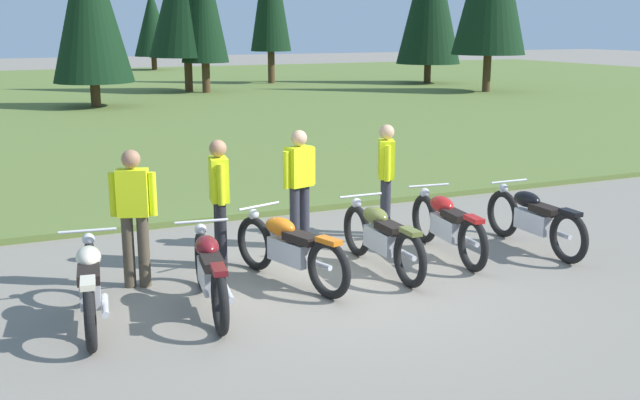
{
  "coord_description": "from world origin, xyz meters",
  "views": [
    {
      "loc": [
        -3.8,
        -7.9,
        3.07
      ],
      "look_at": [
        0.0,
        0.6,
        0.9
      ],
      "focal_mm": 42.09,
      "sensor_mm": 36.0,
      "label": 1
    }
  ],
  "objects_px": {
    "rider_near_row_end": "(219,196)",
    "rider_in_hivis_vest": "(134,210)",
    "motorcycle_olive": "(381,237)",
    "motorcycle_red": "(447,224)",
    "motorcycle_black": "(534,219)",
    "rider_checking_bike": "(299,181)",
    "motorcycle_orange": "(289,248)",
    "motorcycle_cream": "(90,284)",
    "rider_with_back_turned": "(386,173)",
    "motorcycle_maroon": "(210,272)"
  },
  "relations": [
    {
      "from": "rider_checking_bike",
      "to": "motorcycle_red",
      "type": "bearing_deg",
      "value": -35.67
    },
    {
      "from": "rider_checking_bike",
      "to": "rider_near_row_end",
      "type": "xyz_separation_m",
      "value": [
        -1.28,
        -0.41,
        0.0
      ]
    },
    {
      "from": "motorcycle_maroon",
      "to": "rider_near_row_end",
      "type": "height_order",
      "value": "rider_near_row_end"
    },
    {
      "from": "motorcycle_orange",
      "to": "rider_near_row_end",
      "type": "distance_m",
      "value": 1.23
    },
    {
      "from": "rider_near_row_end",
      "to": "rider_in_hivis_vest",
      "type": "xyz_separation_m",
      "value": [
        -1.14,
        -0.33,
        0.0
      ]
    },
    {
      "from": "motorcycle_maroon",
      "to": "rider_in_hivis_vest",
      "type": "height_order",
      "value": "rider_in_hivis_vest"
    },
    {
      "from": "motorcycle_olive",
      "to": "rider_with_back_turned",
      "type": "distance_m",
      "value": 1.71
    },
    {
      "from": "motorcycle_red",
      "to": "rider_near_row_end",
      "type": "distance_m",
      "value": 3.09
    },
    {
      "from": "motorcycle_cream",
      "to": "motorcycle_olive",
      "type": "distance_m",
      "value": 3.66
    },
    {
      "from": "motorcycle_olive",
      "to": "rider_checking_bike",
      "type": "bearing_deg",
      "value": 112.11
    },
    {
      "from": "rider_with_back_turned",
      "to": "rider_near_row_end",
      "type": "xyz_separation_m",
      "value": [
        -2.67,
        -0.43,
        0.0
      ]
    },
    {
      "from": "motorcycle_black",
      "to": "motorcycle_orange",
      "type": "bearing_deg",
      "value": 178.98
    },
    {
      "from": "motorcycle_olive",
      "to": "rider_checking_bike",
      "type": "relative_size",
      "value": 1.26
    },
    {
      "from": "motorcycle_cream",
      "to": "motorcycle_red",
      "type": "distance_m",
      "value": 4.78
    },
    {
      "from": "rider_checking_bike",
      "to": "rider_near_row_end",
      "type": "height_order",
      "value": "same"
    },
    {
      "from": "motorcycle_maroon",
      "to": "motorcycle_black",
      "type": "xyz_separation_m",
      "value": [
        4.78,
        0.39,
        0.0
      ]
    },
    {
      "from": "motorcycle_red",
      "to": "rider_near_row_end",
      "type": "relative_size",
      "value": 1.26
    },
    {
      "from": "motorcycle_maroon",
      "to": "motorcycle_olive",
      "type": "relative_size",
      "value": 1.0
    },
    {
      "from": "motorcycle_cream",
      "to": "motorcycle_maroon",
      "type": "bearing_deg",
      "value": -5.34
    },
    {
      "from": "motorcycle_black",
      "to": "rider_with_back_turned",
      "type": "bearing_deg",
      "value": 137.0
    },
    {
      "from": "rider_near_row_end",
      "to": "rider_in_hivis_vest",
      "type": "height_order",
      "value": "same"
    },
    {
      "from": "rider_with_back_turned",
      "to": "rider_in_hivis_vest",
      "type": "height_order",
      "value": "same"
    },
    {
      "from": "rider_in_hivis_vest",
      "to": "rider_near_row_end",
      "type": "bearing_deg",
      "value": 16.24
    },
    {
      "from": "motorcycle_maroon",
      "to": "motorcycle_olive",
      "type": "height_order",
      "value": "same"
    },
    {
      "from": "rider_with_back_turned",
      "to": "rider_checking_bike",
      "type": "bearing_deg",
      "value": -178.96
    },
    {
      "from": "rider_in_hivis_vest",
      "to": "rider_checking_bike",
      "type": "bearing_deg",
      "value": 16.96
    },
    {
      "from": "rider_checking_bike",
      "to": "motorcycle_cream",
      "type": "bearing_deg",
      "value": -151.04
    },
    {
      "from": "motorcycle_cream",
      "to": "motorcycle_maroon",
      "type": "xyz_separation_m",
      "value": [
        1.26,
        -0.12,
        0.0
      ]
    },
    {
      "from": "motorcycle_black",
      "to": "rider_with_back_turned",
      "type": "height_order",
      "value": "rider_with_back_turned"
    },
    {
      "from": "motorcycle_red",
      "to": "rider_in_hivis_vest",
      "type": "xyz_separation_m",
      "value": [
        -4.09,
        0.46,
        0.51
      ]
    },
    {
      "from": "motorcycle_black",
      "to": "rider_checking_bike",
      "type": "height_order",
      "value": "rider_checking_bike"
    },
    {
      "from": "motorcycle_maroon",
      "to": "rider_with_back_turned",
      "type": "height_order",
      "value": "rider_with_back_turned"
    },
    {
      "from": "rider_checking_bike",
      "to": "motorcycle_orange",
      "type": "bearing_deg",
      "value": -117.31
    },
    {
      "from": "motorcycle_olive",
      "to": "rider_with_back_turned",
      "type": "xyz_separation_m",
      "value": [
        0.83,
        1.4,
        0.51
      ]
    },
    {
      "from": "motorcycle_olive",
      "to": "rider_in_hivis_vest",
      "type": "distance_m",
      "value": 3.09
    },
    {
      "from": "motorcycle_red",
      "to": "rider_with_back_turned",
      "type": "height_order",
      "value": "rider_with_back_turned"
    },
    {
      "from": "motorcycle_cream",
      "to": "motorcycle_black",
      "type": "distance_m",
      "value": 6.04
    },
    {
      "from": "motorcycle_red",
      "to": "rider_in_hivis_vest",
      "type": "relative_size",
      "value": 1.26
    },
    {
      "from": "motorcycle_cream",
      "to": "rider_checking_bike",
      "type": "relative_size",
      "value": 1.25
    },
    {
      "from": "motorcycle_red",
      "to": "rider_with_back_turned",
      "type": "distance_m",
      "value": 1.35
    },
    {
      "from": "motorcycle_olive",
      "to": "motorcycle_red",
      "type": "bearing_deg",
      "value": 9.17
    },
    {
      "from": "motorcycle_cream",
      "to": "motorcycle_maroon",
      "type": "distance_m",
      "value": 1.26
    },
    {
      "from": "rider_with_back_turned",
      "to": "motorcycle_black",
      "type": "bearing_deg",
      "value": -43.0
    },
    {
      "from": "motorcycle_maroon",
      "to": "motorcycle_orange",
      "type": "distance_m",
      "value": 1.21
    },
    {
      "from": "motorcycle_cream",
      "to": "rider_in_hivis_vest",
      "type": "relative_size",
      "value": 1.25
    },
    {
      "from": "rider_in_hivis_vest",
      "to": "motorcycle_cream",
      "type": "bearing_deg",
      "value": -124.26
    },
    {
      "from": "motorcycle_black",
      "to": "rider_with_back_turned",
      "type": "distance_m",
      "value": 2.19
    },
    {
      "from": "motorcycle_black",
      "to": "rider_with_back_turned",
      "type": "relative_size",
      "value": 1.26
    },
    {
      "from": "motorcycle_olive",
      "to": "rider_with_back_turned",
      "type": "relative_size",
      "value": 1.26
    },
    {
      "from": "motorcycle_orange",
      "to": "motorcycle_cream",
      "type": "bearing_deg",
      "value": -171.83
    }
  ]
}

